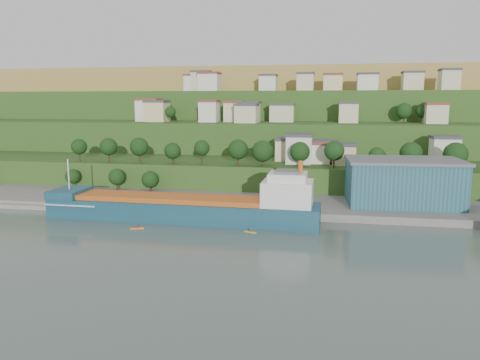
% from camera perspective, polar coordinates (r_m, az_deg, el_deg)
% --- Properties ---
extents(ground, '(500.00, 500.00, 0.00)m').
position_cam_1_polar(ground, '(109.68, -0.32, -6.60)').
color(ground, '#4D5D56').
rests_on(ground, ground).
extents(quay, '(220.00, 26.00, 4.00)m').
position_cam_1_polar(quay, '(134.90, 10.37, -3.66)').
color(quay, slate).
rests_on(quay, ground).
extents(pebble_beach, '(40.00, 18.00, 2.40)m').
position_cam_1_polar(pebble_beach, '(149.33, -19.82, -2.79)').
color(pebble_beach, slate).
rests_on(pebble_beach, ground).
extents(hillside, '(360.00, 210.53, 96.00)m').
position_cam_1_polar(hillside, '(274.51, 6.42, 3.18)').
color(hillside, '#284719').
rests_on(hillside, ground).
extents(cargo_ship_near, '(71.35, 12.27, 18.30)m').
position_cam_1_polar(cargo_ship_near, '(121.85, -6.10, -3.58)').
color(cargo_ship_near, '#153A4F').
rests_on(cargo_ship_near, ground).
extents(warehouse, '(32.12, 20.89, 12.80)m').
position_cam_1_polar(warehouse, '(137.79, 19.24, -0.19)').
color(warehouse, '#1D4A59').
rests_on(warehouse, quay).
extents(caravan, '(6.99, 5.16, 3.01)m').
position_cam_1_polar(caravan, '(148.68, -19.65, -1.77)').
color(caravan, white).
rests_on(caravan, pebble_beach).
extents(dinghy, '(4.03, 1.66, 0.79)m').
position_cam_1_polar(dinghy, '(141.97, -17.71, -2.64)').
color(dinghy, silver).
rests_on(dinghy, pebble_beach).
extents(kayak_orange, '(3.32, 1.80, 0.84)m').
position_cam_1_polar(kayak_orange, '(116.67, -12.43, -5.70)').
color(kayak_orange, orange).
rests_on(kayak_orange, ground).
extents(kayak_yellow, '(3.05, 1.41, 0.76)m').
position_cam_1_polar(kayak_yellow, '(110.95, 1.25, -6.29)').
color(kayak_yellow, gold).
rests_on(kayak_yellow, ground).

